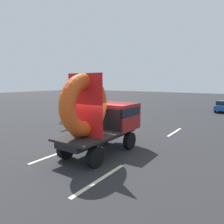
{
  "coord_description": "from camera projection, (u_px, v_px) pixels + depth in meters",
  "views": [
    {
      "loc": [
        6.15,
        -7.5,
        3.47
      ],
      "look_at": [
        0.21,
        1.18,
        1.92
      ],
      "focal_mm": 32.91,
      "sensor_mm": 36.0,
      "label": 1
    }
  ],
  "objects": [
    {
      "name": "distant_sedan",
      "position": [
        224.0,
        106.0,
        23.85
      ],
      "size": [
        1.72,
        4.01,
        1.31
      ],
      "color": "black",
      "rests_on": "ground_plane"
    },
    {
      "name": "lane_dash_left_near",
      "position": [
        49.0,
        157.0,
        9.6
      ],
      "size": [
        0.16,
        2.2,
        0.01
      ],
      "primitive_type": "cube",
      "rotation": [
        0.0,
        0.0,
        1.57
      ],
      "color": "beige",
      "rests_on": "ground_plane"
    },
    {
      "name": "lane_dash_left_far",
      "position": [
        130.0,
        127.0,
        15.9
      ],
      "size": [
        0.16,
        2.75,
        0.01
      ],
      "primitive_type": "cube",
      "rotation": [
        0.0,
        0.0,
        1.57
      ],
      "color": "beige",
      "rests_on": "ground_plane"
    },
    {
      "name": "lane_dash_right_far",
      "position": [
        175.0,
        132.0,
        14.26
      ],
      "size": [
        0.16,
        2.8,
        0.01
      ],
      "primitive_type": "cube",
      "rotation": [
        0.0,
        0.0,
        1.57
      ],
      "color": "beige",
      "rests_on": "ground_plane"
    },
    {
      "name": "guardrail",
      "position": [
        106.0,
        113.0,
        19.26
      ],
      "size": [
        0.1,
        11.32,
        0.71
      ],
      "color": "gray",
      "rests_on": "ground_plane"
    },
    {
      "name": "flatbed_truck",
      "position": [
        103.0,
        116.0,
        9.99
      ],
      "size": [
        2.02,
        4.73,
        3.84
      ],
      "color": "black",
      "rests_on": "ground_plane"
    },
    {
      "name": "lane_dash_right_near",
      "position": [
        100.0,
        179.0,
        7.36
      ],
      "size": [
        0.16,
        2.99,
        0.01
      ],
      "primitive_type": "cube",
      "rotation": [
        0.0,
        0.0,
        1.57
      ],
      "color": "beige",
      "rests_on": "ground_plane"
    },
    {
      "name": "ground_plane",
      "position": [
        95.0,
        153.0,
        10.07
      ],
      "size": [
        120.0,
        120.0,
        0.0
      ],
      "primitive_type": "plane",
      "color": "#28282B"
    }
  ]
}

